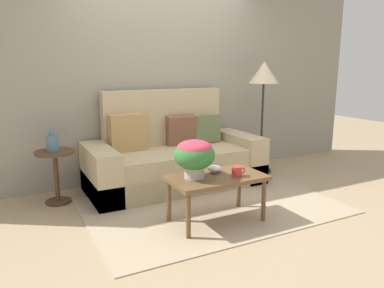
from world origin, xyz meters
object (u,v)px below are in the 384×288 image
object	(u,v)px
floor_lamp	(264,79)
couch	(173,159)
coffee_table	(217,181)
potted_plant	(194,154)
table_vase	(52,142)
side_table	(56,167)
snack_bowl	(215,169)
coffee_mug	(237,171)

from	to	relation	value
floor_lamp	couch	bearing A→B (deg)	179.08
coffee_table	potted_plant	bearing A→B (deg)	169.33
floor_lamp	table_vase	xyz separation A→B (m)	(-2.75, 0.05, -0.61)
side_table	snack_bowl	bearing A→B (deg)	-40.19
side_table	floor_lamp	xyz separation A→B (m)	(2.73, -0.05, 0.89)
coffee_mug	couch	bearing A→B (deg)	92.87
couch	floor_lamp	distance (m)	1.65
potted_plant	floor_lamp	bearing A→B (deg)	34.60
coffee_table	potted_plant	xyz separation A→B (m)	(-0.22, 0.04, 0.28)
coffee_table	snack_bowl	xyz separation A→B (m)	(0.04, 0.11, 0.09)
couch	side_table	xyz separation A→B (m)	(-1.39, 0.02, 0.06)
table_vase	potted_plant	bearing A→B (deg)	-47.64
coffee_mug	table_vase	size ratio (longest dim) A/B	0.61
snack_bowl	coffee_table	bearing A→B (deg)	-110.56
potted_plant	table_vase	xyz separation A→B (m)	(-1.09, 1.19, -0.01)
floor_lamp	snack_bowl	world-z (taller)	floor_lamp
snack_bowl	table_vase	world-z (taller)	table_vase
couch	floor_lamp	size ratio (longest dim) A/B	1.40
side_table	coffee_mug	xyz separation A→B (m)	(1.45, -1.33, 0.10)
coffee_mug	snack_bowl	size ratio (longest dim) A/B	1.02
side_table	table_vase	xyz separation A→B (m)	(-0.01, -0.00, 0.28)
side_table	snack_bowl	distance (m)	1.74
coffee_table	potted_plant	distance (m)	0.35
coffee_mug	floor_lamp	bearing A→B (deg)	45.15
couch	table_vase	world-z (taller)	couch
table_vase	floor_lamp	bearing A→B (deg)	-0.96
potted_plant	side_table	bearing A→B (deg)	132.01
floor_lamp	snack_bowl	xyz separation A→B (m)	(-1.40, -1.08, -0.79)
floor_lamp	coffee_mug	world-z (taller)	floor_lamp
couch	potted_plant	size ratio (longest dim) A/B	5.64
couch	side_table	world-z (taller)	couch
coffee_mug	snack_bowl	xyz separation A→B (m)	(-0.12, 0.21, -0.01)
floor_lamp	potted_plant	size ratio (longest dim) A/B	4.03
snack_bowl	table_vase	bearing A→B (deg)	140.09
potted_plant	snack_bowl	bearing A→B (deg)	14.57
couch	table_vase	xyz separation A→B (m)	(-1.40, 0.02, 0.34)
side_table	coffee_mug	distance (m)	1.97
coffee_table	coffee_mug	distance (m)	0.22
coffee_table	potted_plant	world-z (taller)	potted_plant
snack_bowl	table_vase	distance (m)	1.76
table_vase	snack_bowl	bearing A→B (deg)	-39.91
couch	floor_lamp	xyz separation A→B (m)	(1.35, -0.02, 0.95)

